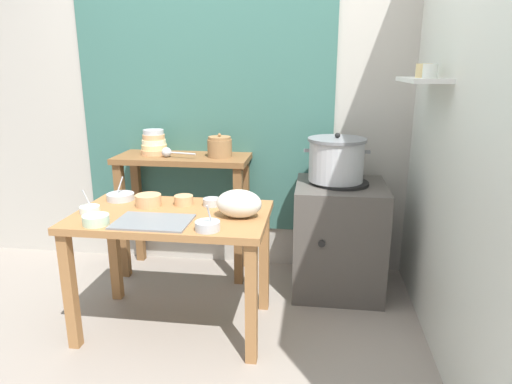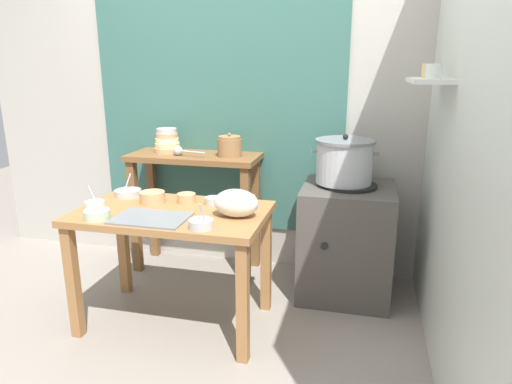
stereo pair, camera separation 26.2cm
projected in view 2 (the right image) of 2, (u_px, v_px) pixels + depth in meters
ground_plane at (192, 329)px, 2.72m from camera, size 9.00×9.00×0.00m
wall_back at (250, 97)px, 3.37m from camera, size 4.40×0.12×2.60m
wall_right at (463, 113)px, 2.24m from camera, size 0.30×3.20×2.60m
prep_table at (173, 228)px, 2.64m from camera, size 1.10×0.66×0.72m
back_shelf_table at (195, 184)px, 3.37m from camera, size 0.96×0.40×0.90m
stove_block at (346, 240)px, 3.07m from camera, size 0.60×0.61×0.78m
steamer_pot at (344, 161)px, 2.96m from camera, size 0.44×0.39×0.32m
clay_pot at (229, 146)px, 3.23m from camera, size 0.17×0.17×0.17m
bowl_stack_enamel at (167, 142)px, 3.38m from camera, size 0.20×0.20×0.18m
ladle at (179, 151)px, 3.26m from camera, size 0.26×0.09×0.07m
serving_tray at (151, 218)px, 2.47m from camera, size 0.40×0.28×0.01m
plastic_bag at (236, 203)px, 2.49m from camera, size 0.25×0.17×0.16m
prep_bowl_0 at (95, 204)px, 2.65m from camera, size 0.11×0.11×0.14m
prep_bowl_1 at (128, 192)px, 2.90m from camera, size 0.17×0.17×0.14m
prep_bowl_2 at (213, 200)px, 2.73m from camera, size 0.10×0.10×0.04m
prep_bowl_3 at (186, 198)px, 2.75m from camera, size 0.11×0.11×0.06m
prep_bowl_4 at (201, 223)px, 2.32m from camera, size 0.13×0.13×0.14m
prep_bowl_5 at (246, 200)px, 2.73m from camera, size 0.12×0.12×0.05m
prep_bowl_6 at (97, 214)px, 2.46m from camera, size 0.14×0.14×0.05m
prep_bowl_7 at (152, 197)px, 2.75m from camera, size 0.15×0.15×0.07m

